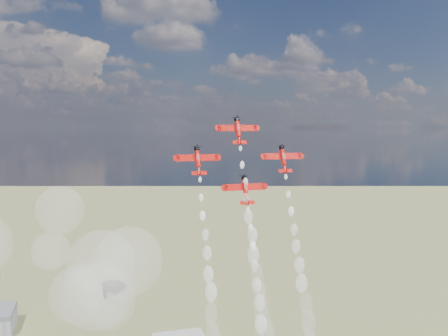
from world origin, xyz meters
TOP-DOWN VIEW (x-y plane):
  - plane_lead at (-0.63, 25.32)m, footprint 13.56×6.35m
  - plane_left at (-15.34, 21.32)m, footprint 13.56×6.35m
  - plane_right at (14.08, 21.32)m, footprint 13.56×6.35m
  - plane_slot at (-0.63, 17.31)m, footprint 13.56×6.35m
  - smoke_trail_lead at (-0.35, 5.08)m, footprint 5.31×25.37m
  - smoke_trail_left at (-15.50, 1.09)m, footprint 5.91×25.30m
  - smoke_trail_right at (14.15, 1.05)m, footprint 5.73×26.03m
  - drifted_smoke_cloud at (-62.09, 23.18)m, footprint 69.92×42.00m

SIDE VIEW (x-z plane):
  - smoke_trail_right at x=14.15m, z-range 35.92..92.78m
  - smoke_trail_left at x=-15.50m, z-range 35.88..92.91m
  - smoke_trail_lead at x=-0.35m, z-range 45.46..102.05m
  - drifted_smoke_cloud at x=-62.09m, z-range 55.83..105.61m
  - plane_slot at x=-0.63m, z-range 98.58..107.76m
  - plane_left at x=-15.34m, z-range 108.07..117.25m
  - plane_right at x=14.08m, z-range 108.07..117.25m
  - plane_lead at x=-0.63m, z-range 117.55..126.74m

